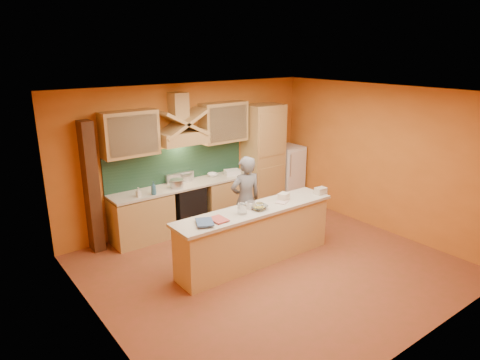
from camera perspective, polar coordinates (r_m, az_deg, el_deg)
floor at (r=7.18m, az=4.18°, el=-11.38°), size 5.50×5.00×0.01m
ceiling at (r=6.34m, az=4.74°, el=11.45°), size 5.50×5.00×0.01m
wall_back at (r=8.59m, az=-6.67°, el=3.39°), size 5.50×0.02×2.80m
wall_front at (r=5.16m, az=23.27°, el=-7.42°), size 5.50×0.02×2.80m
wall_left at (r=5.33m, az=-18.49°, el=-6.12°), size 0.02×5.00×2.80m
wall_right at (r=8.64m, az=18.28°, el=2.72°), size 0.02×5.00×2.80m
base_cabinet_left at (r=8.09m, az=-12.99°, el=-5.05°), size 1.10×0.60×0.86m
base_cabinet_right at (r=8.96m, az=-1.90°, el=-2.39°), size 1.10×0.60×0.86m
counter_top at (r=8.33m, az=-7.27°, el=-0.64°), size 3.00×0.62×0.04m
stove at (r=8.47m, az=-7.16°, el=-3.54°), size 0.60×0.58×0.90m
backsplash at (r=8.47m, az=-8.33°, el=2.09°), size 3.00×0.03×0.70m
range_hood at (r=8.14m, az=-7.69°, el=5.63°), size 0.92×0.50×0.24m
hood_chimney at (r=8.13m, az=-8.21°, el=9.74°), size 0.30×0.30×0.50m
upper_cabinet_left at (r=7.74m, az=-14.49°, el=6.00°), size 1.00×0.35×0.80m
upper_cabinet_right at (r=8.69m, az=-2.21°, el=7.70°), size 1.00×0.35×0.80m
pantry_column at (r=9.34m, az=3.08°, el=3.02°), size 0.80×0.60×2.30m
fridge at (r=9.95m, az=6.34°, el=0.85°), size 0.58×0.60×1.30m
trim_column_left at (r=7.72m, az=-19.21°, el=-0.97°), size 0.20×0.30×2.30m
island_body at (r=7.13m, az=2.05°, el=-7.61°), size 2.80×0.55×0.88m
island_top at (r=6.94m, az=2.09°, el=-4.01°), size 2.90×0.62×0.05m
person at (r=7.71m, az=0.74°, el=-2.67°), size 0.65×0.48×1.62m
pot_large at (r=8.12m, az=-8.42°, el=-0.61°), size 0.35×0.35×0.15m
pot_small at (r=8.48m, az=-7.09°, el=0.20°), size 0.23×0.23×0.14m
soap_bottle_a at (r=7.72m, az=-13.37°, el=-1.59°), size 0.09×0.09×0.17m
soap_bottle_b at (r=7.77m, az=-11.46°, el=-1.07°), size 0.13×0.13×0.24m
bowl_back at (r=8.74m, az=-3.68°, el=0.69°), size 0.23×0.23×0.07m
dish_rack at (r=8.83m, az=-1.05°, el=1.03°), size 0.35×0.31×0.11m
book_lower at (r=6.40m, az=-3.70°, el=-5.53°), size 0.23×0.30×0.03m
book_upper at (r=6.31m, az=-5.84°, el=-5.73°), size 0.36×0.41×0.03m
jar_large at (r=6.68m, az=0.28°, el=-3.85°), size 0.18×0.18×0.17m
jar_small at (r=6.81m, az=2.65°, el=-3.62°), size 0.15×0.15×0.13m
kitchen_scale at (r=6.91m, az=1.48°, el=-3.37°), size 0.15×0.15×0.11m
mixing_bowl at (r=6.90m, az=2.52°, el=-3.63°), size 0.28×0.28×0.07m
cloth at (r=7.24m, az=5.63°, el=-2.89°), size 0.29×0.26×0.02m
grocery_bag_a at (r=7.33m, az=5.86°, el=-2.22°), size 0.22×0.20×0.12m
grocery_bag_b at (r=7.72m, az=10.71°, el=-1.42°), size 0.20×0.16×0.12m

